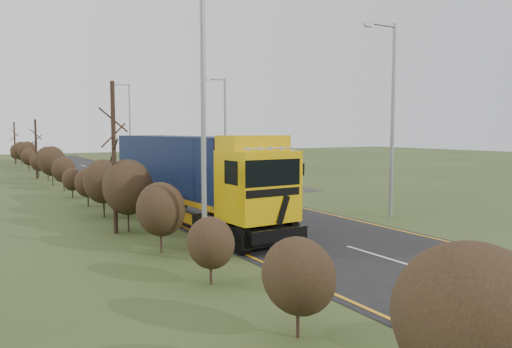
{
  "coord_description": "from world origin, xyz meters",
  "views": [
    {
      "loc": [
        -11.5,
        -15.91,
        4.12
      ],
      "look_at": [
        -0.19,
        3.65,
        2.14
      ],
      "focal_mm": 35.0,
      "sensor_mm": 36.0,
      "label": 1
    }
  ],
  "objects": [
    {
      "name": "layby",
      "position": [
        6.5,
        20.0,
        0.01
      ],
      "size": [
        6.0,
        18.0,
        0.02
      ],
      "primitive_type": "cube",
      "color": "#2A2825",
      "rests_on": "ground"
    },
    {
      "name": "road",
      "position": [
        0.0,
        10.0,
        0.01
      ],
      "size": [
        8.0,
        120.0,
        0.02
      ],
      "primitive_type": "cube",
      "color": "black",
      "rests_on": "ground"
    },
    {
      "name": "lorry",
      "position": [
        -2.8,
        4.8,
        2.24
      ],
      "size": [
        3.05,
        14.29,
        3.95
      ],
      "rotation": [
        0.0,
        0.0,
        0.06
      ],
      "color": "black",
      "rests_on": "ground"
    },
    {
      "name": "ground",
      "position": [
        0.0,
        0.0,
        0.0
      ],
      "size": [
        160.0,
        160.0,
        0.0
      ],
      "primitive_type": "plane",
      "color": "#30411C",
      "rests_on": "ground"
    },
    {
      "name": "warning_board",
      "position": [
        5.8,
        24.91,
        1.07
      ],
      "size": [
        0.68,
        0.11,
        1.78
      ],
      "color": "gray",
      "rests_on": "ground"
    },
    {
      "name": "speed_sign",
      "position": [
        4.36,
        16.04,
        1.82
      ],
      "size": [
        0.71,
        0.1,
        2.57
      ],
      "color": "gray",
      "rests_on": "ground"
    },
    {
      "name": "left_pole",
      "position": [
        -5.2,
        -1.77,
        5.61
      ],
      "size": [
        0.16,
        0.16,
        11.21
      ],
      "primitive_type": "cylinder",
      "color": "gray",
      "rests_on": "ground"
    },
    {
      "name": "car_blue_sedan",
      "position": [
        5.79,
        19.92,
        0.6
      ],
      "size": [
        1.88,
        3.83,
        1.21
      ],
      "primitive_type": "imported",
      "rotation": [
        0.0,
        0.0,
        3.31
      ],
      "color": "#0B0F3E",
      "rests_on": "ground"
    },
    {
      "name": "streetlight_far",
      "position": [
        4.48,
        40.69,
        5.19
      ],
      "size": [
        2.0,
        0.19,
        9.4
      ],
      "color": "gray",
      "rests_on": "ground"
    },
    {
      "name": "car_red_hatchback",
      "position": [
        5.4,
        16.03,
        0.64
      ],
      "size": [
        2.95,
        4.07,
        1.29
      ],
      "primitive_type": "imported",
      "rotation": [
        0.0,
        0.0,
        3.57
      ],
      "color": "maroon",
      "rests_on": "ground"
    },
    {
      "name": "lane_markings",
      "position": [
        0.0,
        9.69,
        0.03
      ],
      "size": [
        7.52,
        116.0,
        0.01
      ],
      "color": "orange",
      "rests_on": "road"
    },
    {
      "name": "streetlight_near",
      "position": [
        5.69,
        1.22,
        4.98
      ],
      "size": [
        1.92,
        0.18,
        9.04
      ],
      "color": "gray",
      "rests_on": "ground"
    },
    {
      "name": "hedgerow",
      "position": [
        -6.0,
        7.89,
        1.62
      ],
      "size": [
        2.24,
        102.04,
        6.05
      ],
      "color": "black",
      "rests_on": "ground"
    },
    {
      "name": "streetlight_mid",
      "position": [
        5.71,
        18.79,
        4.45
      ],
      "size": [
        1.74,
        0.18,
        8.13
      ],
      "color": "gray",
      "rests_on": "ground"
    }
  ]
}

